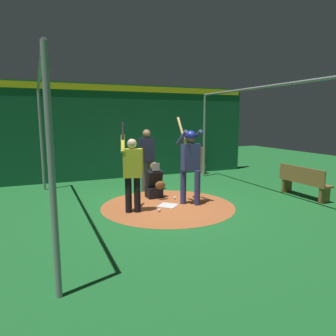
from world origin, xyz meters
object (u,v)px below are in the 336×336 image
home_plate (168,205)px  catcher (155,184)px  bat_rack (200,160)px  baseball_2 (159,210)px  batter (190,160)px  baseball_1 (205,199)px  bench (303,182)px  baseball_0 (175,198)px  umpire (147,157)px  visitor (132,170)px

home_plate → catcher: 0.95m
bat_rack → baseball_2: 5.43m
batter → baseball_1: batter is taller
bench → baseball_2: 4.14m
bench → baseball_0: size_ratio=20.71×
batter → baseball_1: (-0.10, 0.51, -1.09)m
umpire → bench: bearing=57.1°
baseball_1 → bench: bearing=75.2°
home_plate → baseball_2: bearing=-45.2°
bench → baseball_2: bearing=-94.0°
baseball_1 → visitor: bearing=-85.0°
batter → baseball_2: bearing=-71.7°
home_plate → bench: bearing=79.8°
baseball_1 → home_plate: bearing=-88.3°
bat_rack → catcher: bearing=-45.6°
baseball_0 → baseball_1: size_ratio=1.00×
batter → umpire: (-1.77, -0.51, -0.10)m
visitor → home_plate: bearing=114.1°
bench → bat_rack: bearing=-171.0°
home_plate → bat_rack: 4.90m
home_plate → batter: batter is taller
umpire → baseball_2: 2.35m
batter → baseball_2: size_ratio=29.36×
bat_rack → visitor: bearing=-44.8°
home_plate → umpire: size_ratio=0.23×
baseball_2 → batter: bearing=108.3°
bench → catcher: bearing=-112.3°
visitor → baseball_1: visitor is taller
home_plate → catcher: (-0.87, -0.02, 0.37)m
baseball_1 → baseball_2: same height
batter → baseball_2: (0.32, -0.95, -1.09)m
batter → home_plate: bearing=-97.0°
batter → bench: batter is taller
home_plate → bench: (0.67, 3.72, 0.43)m
baseball_0 → baseball_2: 1.20m
batter → baseball_0: (-0.58, -0.15, -1.09)m
visitor → catcher: bearing=153.2°
baseball_1 → baseball_0: bearing=-126.0°
catcher → umpire: (-0.83, 0.08, 0.65)m
batter → bat_rack: batter is taller
bat_rack → baseball_1: bearing=-27.0°
baseball_0 → baseball_2: size_ratio=1.00×
visitor → umpire: bearing=167.1°
bench → baseball_0: 3.53m
catcher → baseball_2: (1.26, -0.36, -0.34)m
bat_rack → bench: bat_rack is taller
visitor → baseball_1: 2.23m
visitor → bat_rack: (-3.98, 3.95, -0.49)m
umpire → home_plate: bearing=-1.7°
batter → bat_rack: bearing=148.0°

